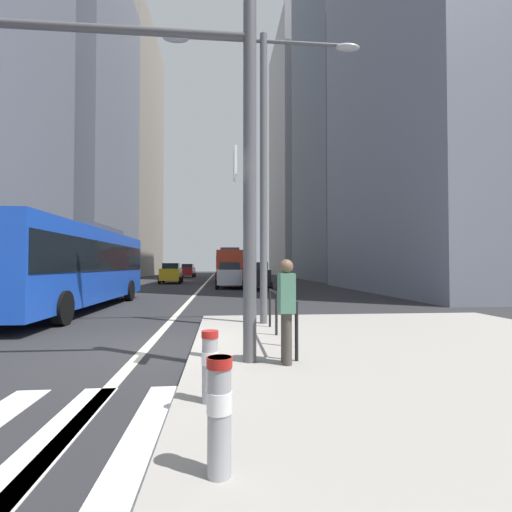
# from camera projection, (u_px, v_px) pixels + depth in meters

# --- Properties ---
(ground_plane) EXTENTS (160.00, 160.00, 0.00)m
(ground_plane) POSITION_uv_depth(u_px,v_px,m) (200.00, 289.00, 27.55)
(ground_plane) COLOR #28282B
(median_island) EXTENTS (9.00, 10.00, 0.15)m
(median_island) POSITION_uv_depth(u_px,v_px,m) (429.00, 352.00, 7.14)
(median_island) COLOR gray
(median_island) RESTS_ON ground
(lane_centre_line) EXTENTS (0.20, 80.00, 0.01)m
(lane_centre_line) POSITION_uv_depth(u_px,v_px,m) (206.00, 283.00, 37.50)
(lane_centre_line) COLOR beige
(lane_centre_line) RESTS_ON ground
(office_tower_left_mid) EXTENTS (12.44, 17.97, 35.66)m
(office_tower_left_mid) POSITION_uv_depth(u_px,v_px,m) (65.00, 122.00, 42.16)
(office_tower_left_mid) COLOR slate
(office_tower_left_mid) RESTS_ON ground
(office_tower_left_far) EXTENTS (11.39, 22.85, 43.12)m
(office_tower_left_far) POSITION_uv_depth(u_px,v_px,m) (120.00, 151.00, 64.70)
(office_tower_left_far) COLOR gray
(office_tower_left_far) RESTS_ON ground
(office_tower_right_near) EXTENTS (12.24, 17.84, 33.08)m
(office_tower_right_near) POSITION_uv_depth(u_px,v_px,m) (453.00, 45.00, 25.21)
(office_tower_right_near) COLOR slate
(office_tower_right_near) RESTS_ON ground
(office_tower_right_mid) EXTENTS (11.03, 17.65, 47.66)m
(office_tower_right_mid) POSITION_uv_depth(u_px,v_px,m) (350.00, 83.00, 45.35)
(office_tower_right_mid) COLOR slate
(office_tower_right_mid) RESTS_ON ground
(office_tower_right_far) EXTENTS (11.73, 19.55, 42.76)m
(office_tower_right_far) POSITION_uv_depth(u_px,v_px,m) (308.00, 156.00, 67.42)
(office_tower_right_far) COLOR #9E9EA3
(office_tower_right_far) RESTS_ON ground
(city_bus_blue_oncoming) EXTENTS (2.78, 11.82, 3.40)m
(city_bus_blue_oncoming) POSITION_uv_depth(u_px,v_px,m) (73.00, 263.00, 14.48)
(city_bus_blue_oncoming) COLOR blue
(city_bus_blue_oncoming) RESTS_ON ground
(city_bus_red_receding) EXTENTS (2.77, 11.15, 3.40)m
(city_bus_red_receding) POSITION_uv_depth(u_px,v_px,m) (229.00, 264.00, 38.37)
(city_bus_red_receding) COLOR red
(city_bus_red_receding) RESTS_ON ground
(car_oncoming_mid) EXTENTS (2.12, 4.54, 1.94)m
(car_oncoming_mid) POSITION_uv_depth(u_px,v_px,m) (188.00, 271.00, 53.97)
(car_oncoming_mid) COLOR maroon
(car_oncoming_mid) RESTS_ON ground
(car_receding_near) EXTENTS (2.16, 4.13, 1.94)m
(car_receding_near) POSITION_uv_depth(u_px,v_px,m) (256.00, 276.00, 26.79)
(car_receding_near) COLOR black
(car_receding_near) RESTS_ON ground
(car_receding_far) EXTENTS (2.12, 4.52, 1.94)m
(car_receding_far) POSITION_uv_depth(u_px,v_px,m) (230.00, 275.00, 28.47)
(car_receding_far) COLOR silver
(car_receding_far) RESTS_ON ground
(car_oncoming_far) EXTENTS (2.18, 4.57, 1.94)m
(car_oncoming_far) POSITION_uv_depth(u_px,v_px,m) (171.00, 273.00, 36.19)
(car_oncoming_far) COLOR gold
(car_oncoming_far) RESTS_ON ground
(traffic_signal_gantry) EXTENTS (6.76, 0.65, 6.00)m
(traffic_signal_gantry) POSITION_uv_depth(u_px,v_px,m) (108.00, 115.00, 6.02)
(traffic_signal_gantry) COLOR #515156
(traffic_signal_gantry) RESTS_ON median_island
(street_lamp_post) EXTENTS (5.50, 0.32, 8.00)m
(street_lamp_post) POSITION_uv_depth(u_px,v_px,m) (264.00, 136.00, 10.34)
(street_lamp_post) COLOR #56565B
(street_lamp_post) RESTS_ON median_island
(bollard_front) EXTENTS (0.20, 0.20, 0.89)m
(bollard_front) POSITION_uv_depth(u_px,v_px,m) (219.00, 410.00, 2.82)
(bollard_front) COLOR #99999E
(bollard_front) RESTS_ON median_island
(bollard_left) EXTENTS (0.20, 0.20, 0.82)m
(bollard_left) POSITION_uv_depth(u_px,v_px,m) (210.00, 362.00, 4.33)
(bollard_left) COLOR #99999E
(bollard_left) RESTS_ON median_island
(pedestrian_railing) EXTENTS (0.06, 3.51, 0.98)m
(pedestrian_railing) POSITION_uv_depth(u_px,v_px,m) (280.00, 307.00, 7.92)
(pedestrian_railing) COLOR black
(pedestrian_railing) RESTS_ON median_island
(pedestrian_waiting) EXTENTS (0.24, 0.38, 1.67)m
(pedestrian_waiting) POSITION_uv_depth(u_px,v_px,m) (286.00, 306.00, 6.03)
(pedestrian_waiting) COLOR #423D38
(pedestrian_waiting) RESTS_ON median_island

